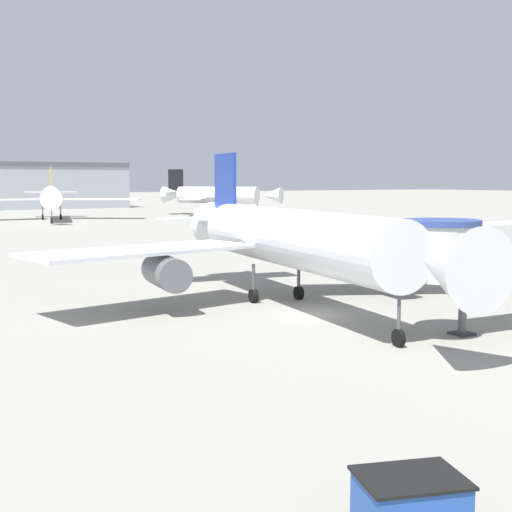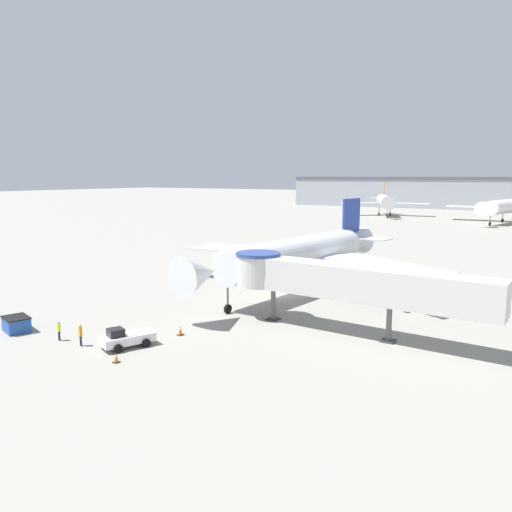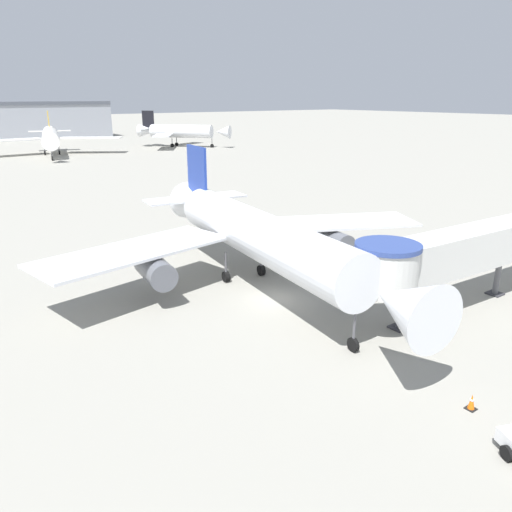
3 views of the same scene
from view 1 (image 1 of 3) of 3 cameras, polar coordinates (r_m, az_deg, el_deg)
The scene contains 6 objects.
ground_plane at distance 43.75m, azimuth 4.45°, elevation -4.68°, with size 800.00×800.00×0.00m, color gray.
main_airplane at distance 45.94m, azimuth 2.76°, elevation 1.29°, with size 33.80×33.47×10.24m.
service_container_blue at distance 18.12m, azimuth 12.24°, elevation -18.67°, with size 2.93×2.55×1.28m.
traffic_cone_starboard_wing at distance 52.72m, azimuth 16.37°, elevation -2.62°, with size 0.51×0.51×0.83m.
background_jet_black_tail at distance 164.47m, azimuth -3.26°, elevation 4.90°, with size 24.20×25.31×10.54m.
background_jet_gold_tail at distance 149.45m, azimuth -16.07°, elevation 4.60°, with size 35.74×32.37×10.90m.
Camera 1 is at (-24.69, -35.17, 8.21)m, focal length 50.00 mm.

